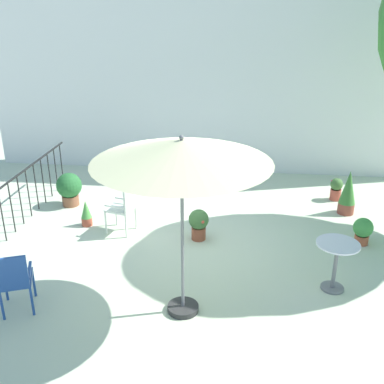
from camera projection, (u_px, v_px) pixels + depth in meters
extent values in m
plane|color=beige|center=(189.00, 246.00, 8.11)|extent=(60.00, 60.00, 0.00)
cube|color=white|center=(210.00, 68.00, 10.97)|extent=(11.07, 0.30, 5.13)
cube|color=black|center=(3.00, 186.00, 8.08)|extent=(0.03, 5.60, 0.03)
cylinder|color=black|center=(2.00, 216.00, 8.11)|extent=(0.02, 0.02, 1.00)
cylinder|color=black|center=(12.00, 208.00, 8.43)|extent=(0.02, 0.02, 1.00)
cylinder|color=black|center=(20.00, 200.00, 8.75)|extent=(0.02, 0.02, 1.00)
cylinder|color=black|center=(28.00, 193.00, 9.07)|extent=(0.02, 0.02, 1.00)
cylinder|color=black|center=(36.00, 187.00, 9.39)|extent=(0.02, 0.02, 1.00)
cylinder|color=black|center=(43.00, 181.00, 9.71)|extent=(0.02, 0.02, 1.00)
cylinder|color=black|center=(50.00, 175.00, 10.04)|extent=(0.02, 0.02, 1.00)
cylinder|color=black|center=(56.00, 170.00, 10.36)|extent=(0.02, 0.02, 1.00)
cylinder|color=black|center=(62.00, 165.00, 10.68)|extent=(0.02, 0.02, 1.00)
cylinder|color=#2D2D2D|center=(183.00, 308.00, 6.39)|extent=(0.44, 0.44, 0.08)
cylinder|color=slate|center=(182.00, 232.00, 5.93)|extent=(0.04, 0.04, 2.49)
cone|color=beige|center=(182.00, 151.00, 5.51)|extent=(2.26, 2.26, 0.28)
sphere|color=slate|center=(181.00, 137.00, 5.45)|extent=(0.06, 0.06, 0.06)
cylinder|color=white|center=(338.00, 244.00, 6.61)|extent=(0.63, 0.63, 0.02)
cylinder|color=slate|center=(335.00, 267.00, 6.75)|extent=(0.06, 0.06, 0.76)
cylinder|color=slate|center=(332.00, 288.00, 6.89)|extent=(0.35, 0.35, 0.03)
cube|color=#244890|center=(16.00, 279.00, 6.30)|extent=(0.58, 0.62, 0.04)
cube|color=#244890|center=(12.00, 273.00, 6.00)|extent=(0.39, 0.19, 0.46)
cube|color=#244890|center=(29.00, 270.00, 6.30)|extent=(0.20, 0.43, 0.03)
cube|color=#244890|center=(0.00, 274.00, 6.21)|extent=(0.20, 0.43, 0.03)
cylinder|color=#244890|center=(34.00, 283.00, 6.65)|extent=(0.04, 0.04, 0.44)
cylinder|color=#244890|center=(6.00, 287.00, 6.55)|extent=(0.04, 0.04, 0.44)
cylinder|color=#244890|center=(32.00, 301.00, 6.23)|extent=(0.04, 0.04, 0.44)
cylinder|color=#244890|center=(2.00, 306.00, 6.14)|extent=(0.04, 0.04, 0.44)
cube|color=white|center=(120.00, 209.00, 8.47)|extent=(0.55, 0.53, 0.04)
cube|color=white|center=(130.00, 199.00, 8.31)|extent=(0.14, 0.40, 0.43)
cube|color=white|center=(125.00, 199.00, 8.60)|extent=(0.41, 0.14, 0.03)
cube|color=white|center=(115.00, 207.00, 8.26)|extent=(0.41, 0.14, 0.03)
cylinder|color=white|center=(116.00, 215.00, 8.81)|extent=(0.04, 0.04, 0.45)
cylinder|color=white|center=(106.00, 223.00, 8.47)|extent=(0.04, 0.04, 0.45)
cylinder|color=white|center=(136.00, 218.00, 8.67)|extent=(0.04, 0.04, 0.45)
cylinder|color=white|center=(126.00, 227.00, 8.33)|extent=(0.04, 0.04, 0.45)
cylinder|color=#AC5336|center=(361.00, 239.00, 8.17)|extent=(0.25, 0.25, 0.17)
cylinder|color=#382819|center=(362.00, 236.00, 8.14)|extent=(0.22, 0.22, 0.02)
sphere|color=#439443|center=(363.00, 228.00, 8.08)|extent=(0.35, 0.35, 0.35)
sphere|color=#DA2E6E|center=(357.00, 226.00, 8.07)|extent=(0.10, 0.10, 0.10)
sphere|color=#DA2E6E|center=(363.00, 221.00, 8.15)|extent=(0.07, 0.07, 0.07)
cylinder|color=brown|center=(346.00, 208.00, 9.35)|extent=(0.33, 0.33, 0.23)
cylinder|color=#382819|center=(346.00, 203.00, 9.31)|extent=(0.29, 0.29, 0.02)
cone|color=#407C36|center=(349.00, 187.00, 9.18)|extent=(0.33, 0.33, 0.70)
cylinder|color=brown|center=(71.00, 200.00, 9.73)|extent=(0.35, 0.35, 0.23)
cylinder|color=#382819|center=(70.00, 196.00, 9.70)|extent=(0.31, 0.31, 0.02)
sphere|color=#276530|center=(69.00, 185.00, 9.60)|extent=(0.53, 0.53, 0.53)
cylinder|color=#B14C3C|center=(335.00, 194.00, 10.00)|extent=(0.23, 0.23, 0.25)
cylinder|color=#382819|center=(336.00, 190.00, 9.95)|extent=(0.20, 0.20, 0.02)
sphere|color=#446C37|center=(337.00, 184.00, 9.90)|extent=(0.27, 0.27, 0.27)
sphere|color=#E53369|center=(333.00, 182.00, 9.97)|extent=(0.08, 0.08, 0.08)
sphere|color=#E53369|center=(338.00, 185.00, 9.82)|extent=(0.07, 0.07, 0.07)
sphere|color=#E53369|center=(332.00, 181.00, 9.91)|extent=(0.05, 0.05, 0.05)
sphere|color=#E53369|center=(339.00, 185.00, 9.81)|extent=(0.05, 0.05, 0.05)
cylinder|color=#A94A35|center=(87.00, 221.00, 8.85)|extent=(0.21, 0.21, 0.17)
cylinder|color=#382819|center=(87.00, 218.00, 8.82)|extent=(0.18, 0.18, 0.02)
cone|color=#4D9743|center=(86.00, 209.00, 8.75)|extent=(0.20, 0.20, 0.35)
cylinder|color=#994A32|center=(199.00, 233.00, 8.32)|extent=(0.26, 0.26, 0.24)
cylinder|color=#382819|center=(199.00, 228.00, 8.28)|extent=(0.23, 0.23, 0.02)
sphere|color=#456E38|center=(199.00, 219.00, 8.21)|extent=(0.37, 0.37, 0.37)
sphere|color=#DD503A|center=(201.00, 221.00, 8.11)|extent=(0.11, 0.11, 0.11)
sphere|color=#DD503A|center=(202.00, 222.00, 8.07)|extent=(0.08, 0.08, 0.08)
sphere|color=#DD503A|center=(204.00, 219.00, 8.15)|extent=(0.10, 0.10, 0.10)
sphere|color=#DD503A|center=(199.00, 212.00, 8.30)|extent=(0.09, 0.09, 0.09)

